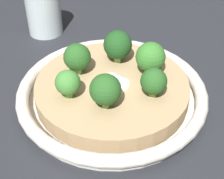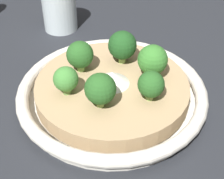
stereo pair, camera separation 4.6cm
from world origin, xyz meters
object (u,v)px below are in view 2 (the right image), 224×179
Objects in this scene: risotto_bowl at (112,92)px; broccoli_front_right at (151,85)px; broccoli_back_left at (80,55)px; broccoli_right at (153,60)px; broccoli_front_left at (100,89)px; broccoli_left at (66,79)px; broccoli_back at (122,46)px; drinking_glass at (59,7)px.

broccoli_front_right is (0.03, -0.05, 0.04)m from risotto_bowl.
broccoli_back_left reaches higher than broccoli_front_right.
broccoli_right is 1.20× the size of broccoli_front_right.
broccoli_left is at bearing 130.30° from broccoli_front_left.
risotto_bowl is 0.07m from broccoli_left.
risotto_bowl is at bearing 53.49° from broccoli_front_left.
broccoli_right is 0.99× the size of broccoli_back.
broccoli_back_left is 0.19m from drinking_glass.
broccoli_front_left is 0.56× the size of drinking_glass.
broccoli_back is 1.26× the size of broccoli_left.
broccoli_right is (0.09, -0.05, 0.00)m from broccoli_back_left.
broccoli_back is (0.06, -0.00, 0.00)m from broccoli_back_left.
risotto_bowl is 0.07m from broccoli_back_left.
risotto_bowl is 0.06m from broccoli_front_left.
broccoli_back reaches higher than risotto_bowl.
broccoli_back_left is (-0.03, 0.04, 0.04)m from risotto_bowl.
broccoli_front_left is (-0.06, 0.01, 0.00)m from broccoli_front_right.
broccoli_right and broccoli_back have the same top height.
risotto_bowl is 6.41× the size of broccoli_front_right.
broccoli_left is (-0.09, 0.05, -0.00)m from broccoli_front_right.
drinking_glass is at bearing 79.36° from broccoli_left.
broccoli_left is (-0.09, -0.04, -0.01)m from broccoli_back.
broccoli_back_left is 1.16× the size of broccoli_left.
broccoli_right is (0.05, -0.01, 0.04)m from risotto_bowl.
broccoli_front_left is at bearing -88.14° from broccoli_back_left.
broccoli_back_left is 0.93× the size of broccoli_right.
drinking_glass reaches higher than risotto_bowl.
broccoli_back is (-0.00, 0.09, 0.00)m from broccoli_front_right.
risotto_bowl is 5.55× the size of broccoli_front_left.
broccoli_left is (-0.12, 0.01, -0.01)m from broccoli_right.
broccoli_back_left is 0.54× the size of drinking_glass.
broccoli_back_left is 1.11× the size of broccoli_front_right.
broccoli_front_left is 1.21× the size of broccoli_left.
broccoli_back_left is at bearing 126.77° from risotto_bowl.
broccoli_back is (-0.02, 0.05, 0.00)m from broccoli_right.
broccoli_front_right is at bearing -79.16° from drinking_glass.
broccoli_right is at bearing -72.45° from drinking_glass.
drinking_glass is (-0.05, 0.27, -0.01)m from broccoli_front_right.
broccoli_back_left is 0.06m from broccoli_back.
broccoli_front_right is 0.83× the size of broccoli_back.
broccoli_front_left reaches higher than risotto_bowl.
broccoli_front_right is (-0.02, -0.04, -0.00)m from broccoli_right.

